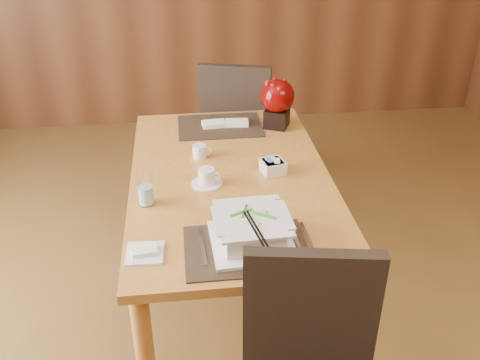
{
  "coord_description": "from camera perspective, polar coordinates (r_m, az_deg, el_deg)",
  "views": [
    {
      "loc": [
        -0.21,
        -1.5,
        1.94
      ],
      "look_at": [
        0.01,
        0.35,
        0.87
      ],
      "focal_mm": 40.0,
      "sensor_mm": 36.0,
      "label": 1
    }
  ],
  "objects": [
    {
      "name": "water_glass",
      "position": [
        2.21,
        -10.08,
        -0.83
      ],
      "size": [
        0.09,
        0.09,
        0.16
      ],
      "primitive_type": "cylinder",
      "rotation": [
        0.0,
        0.0,
        0.33
      ],
      "color": "white",
      "rests_on": "dining_table"
    },
    {
      "name": "sugar_caddy",
      "position": [
        2.44,
        3.53,
        1.42
      ],
      "size": [
        0.12,
        0.12,
        0.06
      ],
      "primitive_type": "cube",
      "rotation": [
        0.0,
        0.0,
        0.22
      ],
      "color": "white",
      "rests_on": "dining_table"
    },
    {
      "name": "bread_plate",
      "position": [
        1.97,
        -10.11,
        -7.7
      ],
      "size": [
        0.14,
        0.14,
        0.01
      ],
      "primitive_type": "cube",
      "rotation": [
        0.0,
        0.0,
        -0.05
      ],
      "color": "white",
      "rests_on": "dining_table"
    },
    {
      "name": "berry_decor",
      "position": [
        2.86,
        4.01,
        8.47
      ],
      "size": [
        0.18,
        0.18,
        0.26
      ],
      "rotation": [
        0.0,
        0.0,
        -0.43
      ],
      "color": "black",
      "rests_on": "dining_table"
    },
    {
      "name": "soup_setting",
      "position": [
        1.95,
        1.28,
        -5.43
      ],
      "size": [
        0.31,
        0.31,
        0.12
      ],
      "rotation": [
        0.0,
        0.0,
        0.04
      ],
      "color": "white",
      "rests_on": "dining_table"
    },
    {
      "name": "coffee_cup",
      "position": [
        2.34,
        -3.58,
        0.22
      ],
      "size": [
        0.14,
        0.14,
        0.08
      ],
      "rotation": [
        0.0,
        0.0,
        -0.38
      ],
      "color": "white",
      "rests_on": "dining_table"
    },
    {
      "name": "placemat_near",
      "position": [
        1.96,
        0.68,
        -7.33
      ],
      "size": [
        0.45,
        0.33,
        0.01
      ],
      "primitive_type": "cube",
      "color": "black",
      "rests_on": "dining_table"
    },
    {
      "name": "placemat_far",
      "position": [
        2.91,
        -2.14,
        5.78
      ],
      "size": [
        0.45,
        0.33,
        0.01
      ],
      "primitive_type": "cube",
      "color": "black",
      "rests_on": "dining_table"
    },
    {
      "name": "dining_table",
      "position": [
        2.47,
        -0.99,
        -1.52
      ],
      "size": [
        0.9,
        1.5,
        0.75
      ],
      "color": "#C07E35",
      "rests_on": "ground"
    },
    {
      "name": "creamer_jug",
      "position": [
        2.58,
        -4.35,
        3.08
      ],
      "size": [
        0.1,
        0.1,
        0.06
      ],
      "primitive_type": null,
      "rotation": [
        0.0,
        0.0,
        -0.16
      ],
      "color": "white",
      "rests_on": "dining_table"
    },
    {
      "name": "far_chair",
      "position": [
        3.44,
        -0.23,
        6.0
      ],
      "size": [
        0.56,
        0.56,
        0.97
      ],
      "rotation": [
        0.0,
        0.0,
        2.87
      ],
      "color": "black",
      "rests_on": "ground"
    },
    {
      "name": "napkins_far",
      "position": [
        2.91,
        -1.4,
        6.07
      ],
      "size": [
        0.25,
        0.09,
        0.02
      ],
      "primitive_type": null,
      "rotation": [
        0.0,
        0.0,
        -0.01
      ],
      "color": "white",
      "rests_on": "dining_table"
    }
  ]
}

